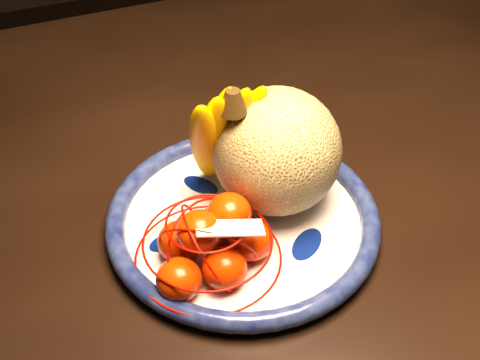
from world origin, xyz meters
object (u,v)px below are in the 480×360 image
object	(u,v)px
cantaloupe	(277,151)
banana_bunch	(220,132)
fruit_bowl	(243,220)
mandarin_bag	(211,243)
dining_table	(145,221)

from	to	relation	value
cantaloupe	banana_bunch	distance (m)	0.07
fruit_bowl	cantaloupe	distance (m)	0.09
fruit_bowl	banana_bunch	distance (m)	0.11
banana_bunch	mandarin_bag	size ratio (longest dim) A/B	1.01
dining_table	mandarin_bag	world-z (taller)	mandarin_bag
cantaloupe	mandarin_bag	world-z (taller)	cantaloupe
dining_table	fruit_bowl	world-z (taller)	fruit_bowl
cantaloupe	banana_bunch	world-z (taller)	banana_bunch
dining_table	mandarin_bag	xyz separation A→B (m)	(0.04, -0.19, 0.13)
dining_table	cantaloupe	bearing A→B (deg)	-39.31
fruit_bowl	dining_table	bearing A→B (deg)	124.44
fruit_bowl	cantaloupe	size ratio (longest dim) A/B	2.15
banana_bunch	mandarin_bag	bearing A→B (deg)	-122.08
dining_table	cantaloupe	xyz separation A→B (m)	(0.14, -0.12, 0.17)
cantaloupe	banana_bunch	xyz separation A→B (m)	(-0.06, 0.04, 0.02)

